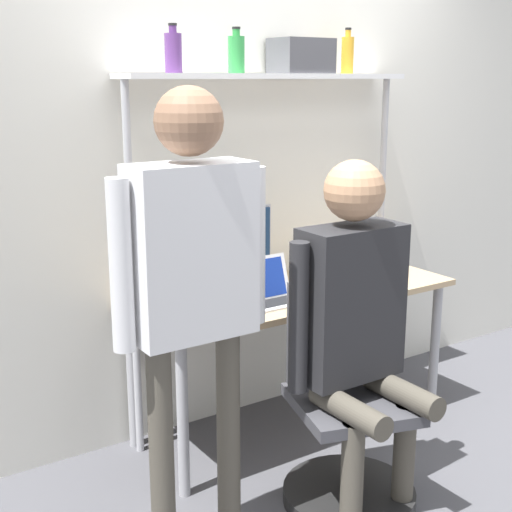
% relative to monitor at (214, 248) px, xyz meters
% --- Properties ---
extents(ground_plane, '(12.00, 12.00, 0.00)m').
position_rel_monitor_xyz_m(ground_plane, '(0.35, -0.50, -0.96)').
color(ground_plane, '#4C4C51').
extents(wall_back, '(8.00, 0.06, 2.70)m').
position_rel_monitor_xyz_m(wall_back, '(0.35, 0.18, 0.39)').
color(wall_back, silver).
rests_on(wall_back, ground_plane).
extents(desk, '(1.64, 0.63, 0.73)m').
position_rel_monitor_xyz_m(desk, '(0.35, -0.16, -0.31)').
color(desk, tan).
rests_on(desk, ground_plane).
extents(shelf_unit, '(1.56, 0.22, 1.77)m').
position_rel_monitor_xyz_m(shelf_unit, '(0.35, 0.03, 0.50)').
color(shelf_unit, white).
rests_on(shelf_unit, ground_plane).
extents(monitor, '(0.65, 0.19, 0.41)m').
position_rel_monitor_xyz_m(monitor, '(0.00, 0.00, 0.00)').
color(monitor, '#B7B7BC').
rests_on(monitor, desk).
extents(laptop, '(0.33, 0.21, 0.21)m').
position_rel_monitor_xyz_m(laptop, '(0.11, -0.25, -0.17)').
color(laptop, silver).
rests_on(laptop, desk).
extents(cell_phone, '(0.07, 0.15, 0.01)m').
position_rel_monitor_xyz_m(cell_phone, '(0.39, -0.30, -0.22)').
color(cell_phone, black).
rests_on(cell_phone, desk).
extents(office_chair, '(0.57, 0.57, 0.92)m').
position_rel_monitor_xyz_m(office_chair, '(0.16, -0.81, -0.67)').
color(office_chair, black).
rests_on(office_chair, ground_plane).
extents(person_seated, '(0.60, 0.48, 1.45)m').
position_rel_monitor_xyz_m(person_seated, '(0.15, -0.85, -0.10)').
color(person_seated, '#4C473D').
rests_on(person_seated, ground_plane).
extents(person_standing, '(0.60, 0.23, 1.73)m').
position_rel_monitor_xyz_m(person_standing, '(-0.53, -0.76, 0.16)').
color(person_standing, '#4C473D').
rests_on(person_standing, ground_plane).
extents(bottle_amber, '(0.06, 0.06, 0.23)m').
position_rel_monitor_xyz_m(bottle_amber, '(0.83, 0.03, 0.91)').
color(bottle_amber, gold).
rests_on(bottle_amber, shelf_unit).
extents(bottle_green, '(0.08, 0.08, 0.21)m').
position_rel_monitor_xyz_m(bottle_green, '(0.15, 0.03, 0.90)').
color(bottle_green, '#2D8C3F').
rests_on(bottle_green, shelf_unit).
extents(bottle_purple, '(0.08, 0.08, 0.21)m').
position_rel_monitor_xyz_m(bottle_purple, '(-0.17, 0.03, 0.90)').
color(bottle_purple, '#593372').
rests_on(bottle_purple, shelf_unit).
extents(storage_box, '(0.29, 0.20, 0.17)m').
position_rel_monitor_xyz_m(storage_box, '(0.53, 0.03, 0.89)').
color(storage_box, '#4C4C51').
rests_on(storage_box, shelf_unit).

